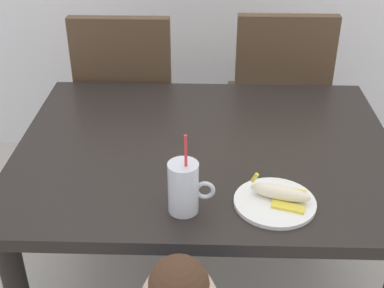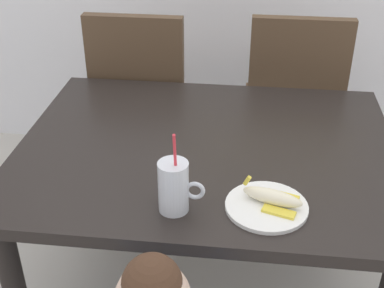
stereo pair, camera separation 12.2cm
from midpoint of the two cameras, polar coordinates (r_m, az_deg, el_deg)
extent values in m
cube|color=black|center=(1.74, -0.65, -0.66)|extent=(1.26, 0.99, 0.04)
cylinder|color=black|center=(2.36, -13.61, -2.45)|extent=(0.07, 0.07, 0.66)
cylinder|color=black|center=(2.33, 13.44, -2.91)|extent=(0.07, 0.07, 0.66)
cube|color=#4C3826|center=(2.55, -8.09, 3.89)|extent=(0.44, 0.44, 0.06)
cube|color=#4C3826|center=(2.26, -9.36, 7.70)|extent=(0.42, 0.05, 0.48)
cylinder|color=black|center=(2.81, -3.32, 1.24)|extent=(0.04, 0.04, 0.42)
cylinder|color=black|center=(2.86, -10.92, 1.33)|extent=(0.04, 0.04, 0.42)
cylinder|color=black|center=(2.48, -4.03, -3.08)|extent=(0.04, 0.04, 0.42)
cylinder|color=black|center=(2.55, -12.57, -2.87)|extent=(0.04, 0.04, 0.42)
cube|color=#4C3826|center=(2.57, 7.56, 4.19)|extent=(0.44, 0.44, 0.06)
cube|color=#4C3826|center=(2.28, 8.43, 8.01)|extent=(0.42, 0.05, 0.48)
cylinder|color=black|center=(2.88, 10.69, 1.51)|extent=(0.04, 0.04, 0.42)
cylinder|color=black|center=(2.84, 3.10, 1.65)|extent=(0.04, 0.04, 0.42)
cylinder|color=black|center=(2.56, 11.79, -2.65)|extent=(0.04, 0.04, 0.42)
cylinder|color=black|center=(2.52, 3.24, -2.56)|extent=(0.04, 0.04, 0.42)
sphere|color=#472D1E|center=(1.14, -4.87, -15.29)|extent=(0.13, 0.13, 0.13)
cylinder|color=silver|center=(1.40, -3.65, -4.85)|extent=(0.08, 0.08, 0.15)
cylinder|color=white|center=(1.42, -3.62, -5.83)|extent=(0.07, 0.07, 0.08)
torus|color=silver|center=(1.40, -1.27, -5.15)|extent=(0.06, 0.01, 0.06)
cylinder|color=#E5333F|center=(1.36, -3.43, -2.69)|extent=(0.01, 0.04, 0.22)
cylinder|color=white|center=(1.47, 6.54, -6.44)|extent=(0.23, 0.23, 0.01)
ellipsoid|color=#F4EAC6|center=(1.46, 7.13, -5.36)|extent=(0.18, 0.09, 0.04)
cube|color=yellow|center=(1.44, 7.92, -6.91)|extent=(0.10, 0.06, 0.01)
cube|color=yellow|center=(1.50, 8.17, -5.22)|extent=(0.10, 0.06, 0.01)
cylinder|color=yellow|center=(1.46, 4.34, -3.76)|extent=(0.03, 0.02, 0.03)
camera|label=1|loc=(0.06, -92.16, -1.28)|focal=48.62mm
camera|label=2|loc=(0.06, 87.84, 1.28)|focal=48.62mm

